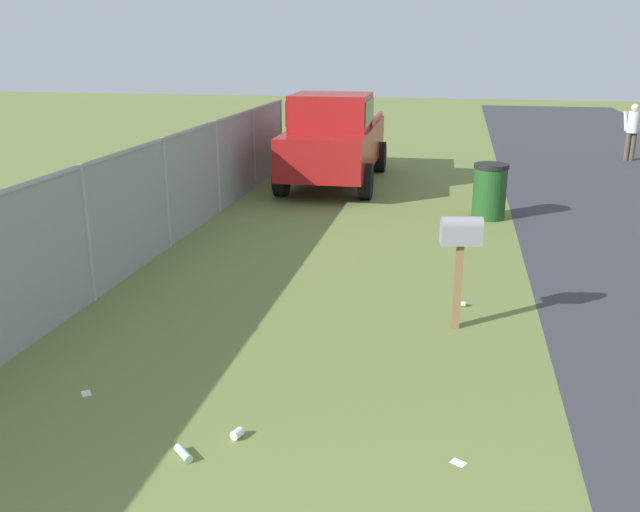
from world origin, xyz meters
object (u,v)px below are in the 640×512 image
Objects in this scene: pickup_truck at (334,137)px; trash_bin at (490,191)px; pedestrian at (632,128)px; mailbox at (461,240)px.

pickup_truck reaches higher than trash_bin.
pickup_truck is at bearing -57.70° from pedestrian.
mailbox is 1.29× the size of trash_bin.
pickup_truck is at bearing 52.88° from trash_bin.
pickup_truck is at bearing 11.09° from mailbox.
mailbox is 8.43m from pickup_truck.
trash_bin is 0.66× the size of pedestrian.
pedestrian is at bearing -28.75° from mailbox.
pickup_truck is 4.33m from trash_bin.
pedestrian is (7.42, -4.06, 0.37)m from trash_bin.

